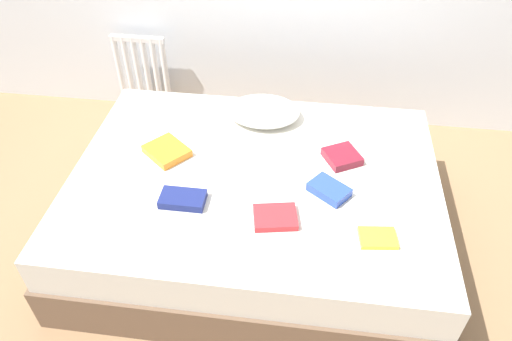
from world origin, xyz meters
The scene contains 10 objects.
ground_plane centered at (0.00, 0.00, 0.00)m, with size 8.00×8.00×0.00m, color #93704C.
bed centered at (0.00, 0.00, 0.25)m, with size 2.00×1.50×0.50m.
radiator centered at (-1.03, 1.20, 0.38)m, with size 0.40×0.04×0.53m.
pillow centered at (-0.01, 0.52, 0.55)m, with size 0.44×0.34×0.11m, color white.
textbook_maroon centered at (0.46, 0.18, 0.52)m, with size 0.17×0.18×0.05m, color maroon.
textbook_blue centered at (0.40, -0.10, 0.52)m, with size 0.20×0.13×0.05m, color #2847B7.
textbook_yellow centered at (0.63, -0.38, 0.51)m, with size 0.17×0.12×0.02m, color yellow.
textbook_red centered at (0.14, -0.32, 0.52)m, with size 0.21×0.16×0.03m, color red.
textbook_orange centered at (-0.51, 0.10, 0.52)m, with size 0.23×0.19×0.04m, color orange.
textbook_navy centered at (-0.33, -0.26, 0.52)m, with size 0.23×0.13×0.04m, color navy.
Camera 1 is at (0.26, -1.90, 2.22)m, focal length 33.71 mm.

